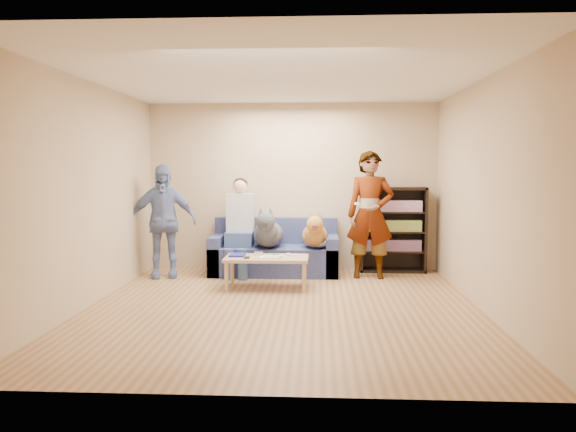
# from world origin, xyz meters

# --- Properties ---
(ground) EXTENTS (5.00, 5.00, 0.00)m
(ground) POSITION_xyz_m (0.00, 0.00, 0.00)
(ground) COLOR olive
(ground) RESTS_ON ground
(ceiling) EXTENTS (5.00, 5.00, 0.00)m
(ceiling) POSITION_xyz_m (0.00, 0.00, 2.60)
(ceiling) COLOR white
(ceiling) RESTS_ON ground
(wall_back) EXTENTS (4.50, 0.00, 4.50)m
(wall_back) POSITION_xyz_m (0.00, 2.50, 1.30)
(wall_back) COLOR tan
(wall_back) RESTS_ON ground
(wall_front) EXTENTS (4.50, 0.00, 4.50)m
(wall_front) POSITION_xyz_m (0.00, -2.50, 1.30)
(wall_front) COLOR tan
(wall_front) RESTS_ON ground
(wall_left) EXTENTS (0.00, 5.00, 5.00)m
(wall_left) POSITION_xyz_m (-2.25, 0.00, 1.30)
(wall_left) COLOR tan
(wall_left) RESTS_ON ground
(wall_right) EXTENTS (0.00, 5.00, 5.00)m
(wall_right) POSITION_xyz_m (2.25, 0.00, 1.30)
(wall_right) COLOR tan
(wall_right) RESTS_ON ground
(blanket) EXTENTS (0.43, 0.36, 0.15)m
(blanket) POSITION_xyz_m (0.42, 1.88, 0.50)
(blanket) COLOR #B1B0B5
(blanket) RESTS_ON sofa
(person_standing_right) EXTENTS (0.69, 0.46, 1.84)m
(person_standing_right) POSITION_xyz_m (1.16, 1.82, 0.92)
(person_standing_right) COLOR gray
(person_standing_right) RESTS_ON ground
(person_standing_left) EXTENTS (1.03, 0.61, 1.65)m
(person_standing_left) POSITION_xyz_m (-1.86, 1.70, 0.82)
(person_standing_left) COLOR #7685BE
(person_standing_left) RESTS_ON ground
(held_controller) EXTENTS (0.08, 0.13, 0.03)m
(held_controller) POSITION_xyz_m (0.96, 1.62, 1.09)
(held_controller) COLOR white
(held_controller) RESTS_ON person_standing_right
(notebook_blue) EXTENTS (0.20, 0.26, 0.03)m
(notebook_blue) POSITION_xyz_m (-0.67, 1.08, 0.43)
(notebook_blue) COLOR navy
(notebook_blue) RESTS_ON coffee_table
(papers) EXTENTS (0.26, 0.20, 0.02)m
(papers) POSITION_xyz_m (-0.22, 0.93, 0.43)
(papers) COLOR white
(papers) RESTS_ON coffee_table
(magazine) EXTENTS (0.22, 0.17, 0.01)m
(magazine) POSITION_xyz_m (-0.19, 0.95, 0.44)
(magazine) COLOR beige
(magazine) RESTS_ON coffee_table
(camera_silver) EXTENTS (0.11, 0.06, 0.05)m
(camera_silver) POSITION_xyz_m (-0.39, 1.15, 0.45)
(camera_silver) COLOR silver
(camera_silver) RESTS_ON coffee_table
(controller_a) EXTENTS (0.04, 0.13, 0.03)m
(controller_a) POSITION_xyz_m (0.01, 1.13, 0.43)
(controller_a) COLOR silver
(controller_a) RESTS_ON coffee_table
(controller_b) EXTENTS (0.09, 0.06, 0.03)m
(controller_b) POSITION_xyz_m (0.09, 1.05, 0.43)
(controller_b) COLOR white
(controller_b) RESTS_ON coffee_table
(headphone_cup_a) EXTENTS (0.07, 0.07, 0.02)m
(headphone_cup_a) POSITION_xyz_m (-0.07, 1.01, 0.43)
(headphone_cup_a) COLOR white
(headphone_cup_a) RESTS_ON coffee_table
(headphone_cup_b) EXTENTS (0.07, 0.07, 0.02)m
(headphone_cup_b) POSITION_xyz_m (-0.07, 1.09, 0.43)
(headphone_cup_b) COLOR white
(headphone_cup_b) RESTS_ON coffee_table
(pen_orange) EXTENTS (0.13, 0.06, 0.01)m
(pen_orange) POSITION_xyz_m (-0.29, 0.87, 0.42)
(pen_orange) COLOR orange
(pen_orange) RESTS_ON coffee_table
(pen_black) EXTENTS (0.13, 0.08, 0.01)m
(pen_black) POSITION_xyz_m (-0.15, 1.21, 0.42)
(pen_black) COLOR black
(pen_black) RESTS_ON coffee_table
(wallet) EXTENTS (0.07, 0.12, 0.02)m
(wallet) POSITION_xyz_m (-0.52, 0.91, 0.43)
(wallet) COLOR black
(wallet) RESTS_ON coffee_table
(sofa) EXTENTS (1.90, 0.85, 0.82)m
(sofa) POSITION_xyz_m (-0.25, 2.10, 0.28)
(sofa) COLOR #515B93
(sofa) RESTS_ON ground
(person_seated) EXTENTS (0.40, 0.73, 1.47)m
(person_seated) POSITION_xyz_m (-0.77, 1.97, 0.77)
(person_seated) COLOR #394B7E
(person_seated) RESTS_ON sofa
(dog_gray) EXTENTS (0.43, 1.26, 0.63)m
(dog_gray) POSITION_xyz_m (-0.33, 1.85, 0.65)
(dog_gray) COLOR #494952
(dog_gray) RESTS_ON sofa
(dog_tan) EXTENTS (0.39, 1.15, 0.56)m
(dog_tan) POSITION_xyz_m (0.36, 1.90, 0.62)
(dog_tan) COLOR #AA7B34
(dog_tan) RESTS_ON sofa
(coffee_table) EXTENTS (1.10, 0.60, 0.42)m
(coffee_table) POSITION_xyz_m (-0.27, 1.03, 0.37)
(coffee_table) COLOR tan
(coffee_table) RESTS_ON ground
(bookshelf) EXTENTS (1.00, 0.34, 1.30)m
(bookshelf) POSITION_xyz_m (1.55, 2.33, 0.68)
(bookshelf) COLOR black
(bookshelf) RESTS_ON ground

